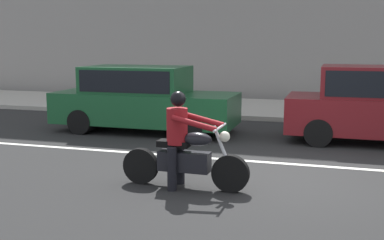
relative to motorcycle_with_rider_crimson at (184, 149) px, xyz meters
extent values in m
plane|color=black|center=(1.50, 1.13, -0.65)|extent=(80.00, 80.00, 0.00)
cube|color=#A8A399|center=(1.50, 9.13, -0.58)|extent=(40.00, 4.40, 0.14)
cube|color=silver|center=(2.06, 2.03, -0.64)|extent=(18.00, 0.14, 0.01)
cylinder|color=black|center=(0.78, -0.01, -0.35)|extent=(0.60, 0.13, 0.60)
cylinder|color=black|center=(-0.76, 0.01, -0.35)|extent=(0.60, 0.13, 0.60)
cylinder|color=silver|center=(0.66, -0.01, 0.02)|extent=(0.36, 0.06, 0.79)
cube|color=black|center=(0.01, 0.00, -0.21)|extent=(0.85, 0.29, 0.32)
ellipsoid|color=black|center=(0.23, -0.01, 0.18)|extent=(0.48, 0.25, 0.22)
cube|color=black|center=(-0.17, 0.00, 0.08)|extent=(0.52, 0.25, 0.10)
cylinder|color=silver|center=(0.60, -0.01, 0.38)|extent=(0.05, 0.70, 0.04)
sphere|color=silver|center=(0.68, -0.01, 0.24)|extent=(0.17, 0.17, 0.17)
cylinder|color=silver|center=(-0.29, 0.16, -0.33)|extent=(0.70, 0.08, 0.07)
cylinder|color=black|center=(-0.13, -0.20, -0.30)|extent=(0.15, 0.15, 0.70)
cylinder|color=black|center=(-0.12, 0.20, -0.30)|extent=(0.15, 0.15, 0.70)
cylinder|color=maroon|center=(-0.11, 0.00, 0.37)|extent=(0.35, 0.35, 0.58)
cylinder|color=maroon|center=(0.24, -0.23, 0.46)|extent=(0.73, 0.10, 0.25)
cylinder|color=maroon|center=(0.25, 0.21, 0.46)|extent=(0.73, 0.10, 0.25)
sphere|color=tan|center=(-0.09, 0.00, 0.78)|extent=(0.20, 0.20, 0.20)
sphere|color=black|center=(-0.09, 0.00, 0.81)|extent=(0.25, 0.25, 0.25)
cube|color=maroon|center=(3.24, 4.57, 0.01)|extent=(4.06, 1.70, 0.84)
cube|color=maroon|center=(3.24, 4.57, 0.79)|extent=(2.52, 1.56, 0.72)
cube|color=black|center=(3.24, 4.57, 0.79)|extent=(2.32, 1.59, 0.58)
cylinder|color=black|center=(1.98, 4.57, -0.33)|extent=(0.64, 1.76, 0.64)
cube|color=#164C28|center=(-2.46, 4.37, -0.01)|extent=(4.77, 1.76, 0.80)
cube|color=#164C28|center=(-2.69, 4.37, 0.73)|extent=(2.63, 1.62, 0.68)
cube|color=black|center=(-2.69, 4.37, 0.73)|extent=(2.42, 1.65, 0.54)
cylinder|color=black|center=(-0.98, 4.37, -0.33)|extent=(0.64, 1.82, 0.64)
cylinder|color=black|center=(-3.94, 4.37, -0.33)|extent=(0.64, 1.82, 0.64)
camera|label=1|loc=(2.31, -7.19, 1.72)|focal=44.86mm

